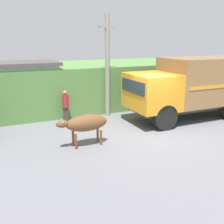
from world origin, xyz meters
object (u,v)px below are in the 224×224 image
Objects in this scene: pedestrian_on_hill at (66,105)px; utility_pole at (107,65)px; brown_cow at (86,123)px; cargo_truck at (194,85)px.

pedestrian_on_hill is 2.95m from utility_pole.
brown_cow is 0.38× the size of utility_pole.
utility_pole is (2.31, 0.14, 1.82)m from pedestrian_on_hill.
cargo_truck is 4.49m from utility_pole.
pedestrian_on_hill is (0.11, 3.34, -0.03)m from brown_cow.
cargo_truck is at bearing 5.59° from brown_cow.
utility_pole is at bearing -153.10° from pedestrian_on_hill.
utility_pole reaches higher than brown_cow.
utility_pole is at bearing 49.16° from brown_cow.
cargo_truck is at bearing -175.24° from pedestrian_on_hill.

